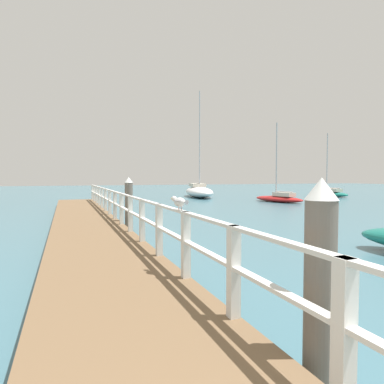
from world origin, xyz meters
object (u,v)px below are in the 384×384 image
(seagull_foreground, at_px, (179,202))
(boat_2, at_px, (329,193))
(boat_1, at_px, (279,198))
(boat_4, at_px, (199,191))
(dock_piling_far, at_px, (129,204))
(dock_piling_near, at_px, (320,285))

(seagull_foreground, bearing_deg, boat_2, 29.69)
(boat_1, relative_size, boat_4, 0.61)
(seagull_foreground, xyz_separation_m, boat_4, (10.22, 24.78, -0.97))
(dock_piling_far, relative_size, boat_4, 0.19)
(dock_piling_near, xyz_separation_m, dock_piling_far, (0.00, 9.58, 0.00))
(dock_piling_far, distance_m, boat_1, 16.41)
(dock_piling_near, xyz_separation_m, seagull_foreground, (-0.38, 2.78, 0.56))
(seagull_foreground, height_order, boat_1, boat_1)
(boat_1, bearing_deg, boat_2, 14.17)
(dock_piling_near, xyz_separation_m, boat_2, (21.90, 23.67, -0.63))
(dock_piling_far, relative_size, boat_2, 0.31)
(dock_piling_near, height_order, boat_1, boat_1)
(seagull_foreground, height_order, boat_4, boat_4)
(boat_1, bearing_deg, seagull_foreground, -141.19)
(dock_piling_far, bearing_deg, boat_2, 32.76)
(dock_piling_far, xyz_separation_m, boat_2, (21.90, 14.09, -0.63))
(boat_4, bearing_deg, boat_2, 173.69)
(seagull_foreground, xyz_separation_m, boat_2, (22.28, 20.89, -1.19))
(boat_1, bearing_deg, dock_piling_near, -136.16)
(dock_piling_far, distance_m, boat_2, 26.05)
(dock_piling_near, height_order, dock_piling_far, same)
(dock_piling_far, xyz_separation_m, boat_4, (9.84, 17.97, -0.41))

